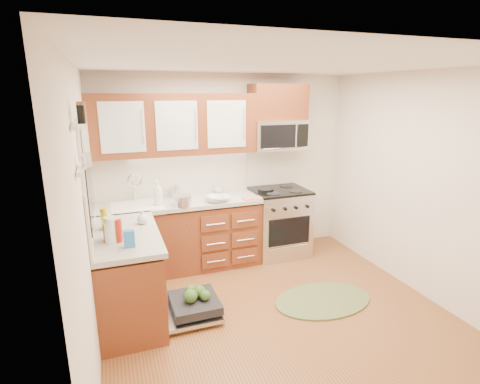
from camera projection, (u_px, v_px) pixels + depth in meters
name	position (u px, v px, depth m)	size (l,w,h in m)	color
floor	(278.00, 315.00, 3.92)	(3.50, 3.50, 0.00)	brown
ceiling	(286.00, 64.00, 3.27)	(3.50, 3.50, 0.00)	white
wall_back	(226.00, 168.00, 5.19)	(3.50, 0.04, 2.50)	silver
wall_front	(424.00, 288.00, 2.01)	(3.50, 0.04, 2.50)	silver
wall_left	(86.00, 222.00, 3.03)	(0.04, 3.50, 2.50)	silver
wall_right	(423.00, 186.00, 4.17)	(0.04, 3.50, 2.50)	silver
base_cabinet_back	(181.00, 237.00, 4.89)	(2.05, 0.60, 0.85)	maroon
base_cabinet_left	(128.00, 278.00, 3.82)	(0.60, 1.25, 0.85)	maroon
countertop_back	(180.00, 203.00, 4.76)	(2.07, 0.64, 0.05)	beige
countertop_left	(126.00, 235.00, 3.70)	(0.64, 1.27, 0.05)	beige
backsplash_back	(174.00, 174.00, 4.95)	(2.05, 0.02, 0.57)	beige
backsplash_left	(90.00, 208.00, 3.52)	(0.02, 1.25, 0.57)	beige
upper_cabinets	(174.00, 125.00, 4.63)	(2.05, 0.35, 0.75)	maroon
cabinet_over_mw	(278.00, 102.00, 5.02)	(0.76, 0.35, 0.47)	maroon
range	(279.00, 222.00, 5.32)	(0.76, 0.64, 0.95)	silver
microwave	(278.00, 135.00, 5.11)	(0.76, 0.38, 0.40)	silver
sink	(138.00, 215.00, 4.60)	(0.62, 0.50, 0.26)	white
dishwasher	(191.00, 307.00, 3.89)	(0.70, 0.60, 0.20)	silver
window	(86.00, 173.00, 3.41)	(0.03, 1.05, 1.05)	white
window_blind	(85.00, 137.00, 3.33)	(0.02, 0.96, 0.40)	white
shelf_upper	(76.00, 125.00, 2.51)	(0.04, 0.40, 0.03)	white
shelf_lower	(81.00, 169.00, 2.59)	(0.04, 0.40, 0.03)	white
rug	(323.00, 300.00, 4.19)	(1.13, 0.73, 0.02)	olive
skillet	(266.00, 190.00, 5.10)	(0.22, 0.22, 0.04)	black
stock_pot	(182.00, 201.00, 4.54)	(0.22, 0.22, 0.13)	silver
cutting_board	(252.00, 198.00, 4.85)	(0.25, 0.16, 0.02)	#AB834E
canister	(175.00, 192.00, 4.88)	(0.10, 0.10, 0.16)	silver
paper_towel_roll	(111.00, 230.00, 3.43)	(0.11, 0.11, 0.24)	white
mustard_bottle	(105.00, 219.00, 3.73)	(0.07, 0.07, 0.23)	gold
red_bottle	(119.00, 231.00, 3.43)	(0.06, 0.06, 0.22)	red
wooden_box	(113.00, 232.00, 3.48)	(0.15, 0.11, 0.15)	brown
blue_carton	(129.00, 239.00, 3.33)	(0.10, 0.06, 0.15)	blue
bowl_a	(219.00, 199.00, 4.73)	(0.26, 0.26, 0.06)	#999999
bowl_b	(215.00, 199.00, 4.71)	(0.25, 0.25, 0.08)	#999999
cup	(218.00, 190.00, 5.12)	(0.11, 0.11, 0.09)	#999999
soap_bottle_a	(158.00, 193.00, 4.55)	(0.12, 0.12, 0.30)	#999999
soap_bottle_b	(108.00, 219.00, 3.76)	(0.10, 0.10, 0.21)	#999999
soap_bottle_c	(142.00, 217.00, 3.92)	(0.12, 0.12, 0.15)	#999999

